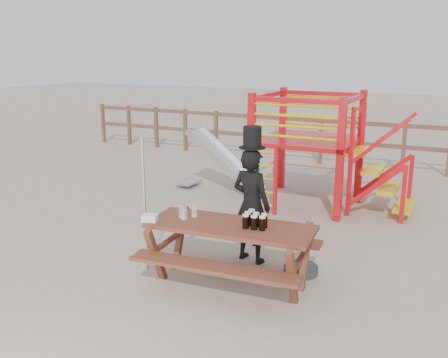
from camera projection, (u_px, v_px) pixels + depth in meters
ground at (207, 273)px, 6.51m from camera, size 60.00×60.00×0.00m
back_fence at (341, 137)px, 12.39m from camera, size 15.09×0.09×1.20m
playground_fort at (304, 147)px, 9.29m from camera, size 4.71×1.84×2.10m
picnic_table at (230, 247)px, 6.08m from camera, size 2.12×1.55×0.78m
man_with_hat at (251, 202)px, 6.70m from camera, size 0.64×0.49×1.86m
metal_pole at (145, 205)px, 6.41m from camera, size 0.04×0.04×1.77m
parasol_base at (301, 270)px, 6.48m from camera, size 0.44×0.44×0.19m
paper_bag at (150, 218)px, 6.12m from camera, size 0.21×0.19×0.08m
stout_pints at (254, 220)px, 5.90m from camera, size 0.29×0.28×0.17m
empty_glasses at (187, 212)px, 6.24m from camera, size 0.21×0.21×0.15m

